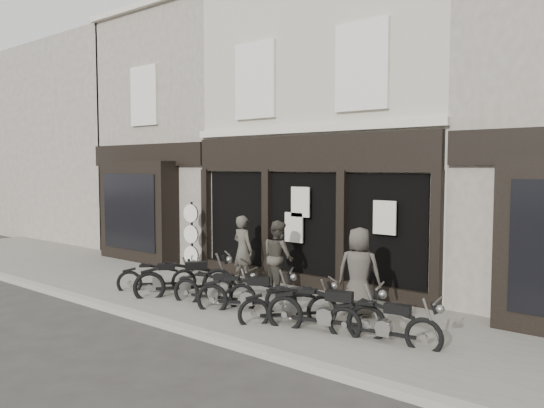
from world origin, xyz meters
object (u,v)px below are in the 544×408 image
Objects in this scene: motorcycle_1 at (185,282)px; man_right at (359,272)px; motorcycle_0 at (158,280)px; motorcycle_4 at (290,309)px; motorcycle_5 at (326,315)px; man_centre at (278,257)px; motorcycle_2 at (215,292)px; motorcycle_3 at (248,297)px; man_left at (243,250)px; advert_sign_post at (191,240)px; motorcycle_6 at (384,327)px.

man_right reaches higher than motorcycle_1.
motorcycle_0 is 0.94× the size of motorcycle_4.
motorcycle_5 reaches higher than motorcycle_4.
man_centre is at bearing -12.75° from motorcycle_0.
motorcycle_3 is at bearing -12.64° from motorcycle_2.
motorcycle_2 is 2.23m from man_left.
motorcycle_0 is 0.99m from motorcycle_1.
advert_sign_post is (-6.07, 2.24, 0.60)m from motorcycle_5.
advert_sign_post reaches higher than motorcycle_2.
motorcycle_1 is at bearing 146.78° from motorcycle_3.
advert_sign_post is (-3.13, 2.15, 0.65)m from motorcycle_2.
man_right is (4.95, 1.12, 0.65)m from motorcycle_0.
motorcycle_1 is at bearing -51.24° from advert_sign_post.
motorcycle_4 is at bearing 173.32° from motorcycle_6.
man_centre is at bearing 128.24° from motorcycle_5.
motorcycle_1 is at bearing 72.57° from man_centre.
motorcycle_0 is at bearing 160.26° from motorcycle_2.
motorcycle_6 is (1.97, 0.08, 0.01)m from motorcycle_4.
motorcycle_3 is 0.86× the size of motorcycle_5.
man_left reaches higher than motorcycle_4.
motorcycle_0 is at bearing 127.27° from motorcycle_1.
man_left is 0.83× the size of advert_sign_post.
motorcycle_1 reaches higher than motorcycle_6.
motorcycle_0 is 4.15m from motorcycle_4.
motorcycle_5 is at bearing -54.36° from motorcycle_4.
motorcycle_0 is 6.12m from motorcycle_6.
motorcycle_3 is 1.85m from man_centre.
motorcycle_2 is 0.93× the size of advert_sign_post.
motorcycle_1 is 2.26m from man_centre.
man_left is (1.15, 1.82, 0.63)m from motorcycle_0.
motorcycle_2 is 0.90m from motorcycle_3.
motorcycle_3 is 0.90× the size of advert_sign_post.
motorcycle_6 is 1.16× the size of man_left.
man_left reaches higher than motorcycle_2.
man_left reaches higher than motorcycle_5.
motorcycle_5 is at bearing -48.56° from motorcycle_0.
motorcycle_3 is 1.10× the size of man_centre.
motorcycle_4 is at bearing 158.48° from man_centre.
motorcycle_4 is 1.61m from man_right.
advert_sign_post is at bearing 128.62° from motorcycle_2.
motorcycle_3 is 1.08× the size of man_left.
motorcycle_1 is 1.14× the size of man_centre.
motorcycle_6 is at bearing 167.14° from man_left.
man_centre is at bearing 75.30° from motorcycle_3.
motorcycle_1 is (0.99, 0.01, 0.07)m from motorcycle_0.
motorcycle_5 is at bearing -18.58° from motorcycle_2.
man_left reaches higher than motorcycle_6.
motorcycle_2 is 1.10× the size of man_right.
advert_sign_post is (-5.99, 0.93, 0.02)m from man_right.
motorcycle_3 is at bearing 12.86° from man_right.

